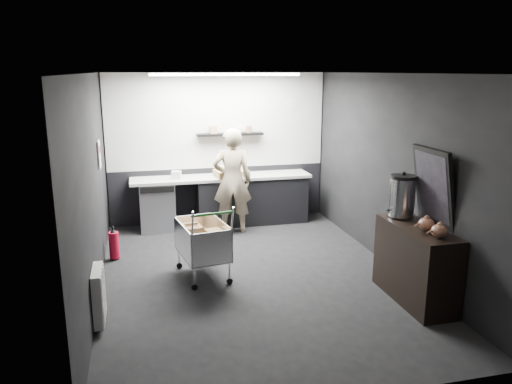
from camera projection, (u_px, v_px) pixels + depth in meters
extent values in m
plane|color=black|center=(253.00, 276.00, 6.82)|extent=(5.50, 5.50, 0.00)
plane|color=silver|center=(252.00, 73.00, 6.17)|extent=(5.50, 5.50, 0.00)
plane|color=black|center=(218.00, 148.00, 9.09)|extent=(5.50, 0.00, 5.50)
plane|color=black|center=(332.00, 253.00, 3.90)|extent=(5.50, 0.00, 5.50)
plane|color=black|center=(92.00, 188.00, 6.04)|extent=(0.00, 5.50, 5.50)
plane|color=black|center=(392.00, 172.00, 6.95)|extent=(0.00, 5.50, 5.50)
cube|color=beige|center=(218.00, 121.00, 8.95)|extent=(3.95, 0.02, 1.70)
cube|color=black|center=(219.00, 194.00, 9.28)|extent=(3.95, 0.02, 1.00)
cube|color=black|center=(230.00, 134.00, 8.95)|extent=(1.20, 0.22, 0.04)
cylinder|color=silver|center=(293.00, 103.00, 9.19)|extent=(0.20, 0.03, 0.20)
cube|color=silver|center=(99.00, 154.00, 7.22)|extent=(0.02, 0.30, 0.40)
cube|color=red|center=(99.00, 150.00, 7.21)|extent=(0.02, 0.22, 0.10)
cube|color=silver|center=(99.00, 295.00, 5.44)|extent=(0.10, 0.50, 0.60)
cube|color=white|center=(226.00, 74.00, 7.93)|extent=(2.40, 0.20, 0.04)
cube|color=black|center=(252.00, 200.00, 9.13)|extent=(2.00, 0.56, 0.85)
cube|color=beige|center=(222.00, 177.00, 8.89)|extent=(3.20, 0.60, 0.05)
cube|color=#9EA0A5|center=(157.00, 206.00, 8.74)|extent=(0.60, 0.58, 0.85)
cube|color=black|center=(157.00, 190.00, 8.37)|extent=(0.56, 0.02, 0.10)
imported|color=beige|center=(232.00, 181.00, 8.49)|extent=(0.72, 0.54, 1.81)
cube|color=silver|center=(203.00, 254.00, 6.74)|extent=(0.69, 0.94, 0.02)
cube|color=silver|center=(183.00, 241.00, 6.63)|extent=(0.16, 0.85, 0.46)
cube|color=silver|center=(222.00, 238.00, 6.75)|extent=(0.16, 0.85, 0.46)
cube|color=silver|center=(207.00, 250.00, 6.30)|extent=(0.55, 0.11, 0.46)
cube|color=silver|center=(199.00, 230.00, 7.09)|extent=(0.55, 0.11, 0.46)
cylinder|color=silver|center=(189.00, 277.00, 6.36)|extent=(0.02, 0.02, 0.30)
cylinder|color=silver|center=(226.00, 274.00, 6.46)|extent=(0.02, 0.02, 0.30)
cylinder|color=silver|center=(183.00, 255.00, 7.09)|extent=(0.02, 0.02, 0.30)
cylinder|color=silver|center=(216.00, 253.00, 7.20)|extent=(0.02, 0.02, 0.30)
cylinder|color=#268B32|center=(207.00, 214.00, 6.12)|extent=(0.55, 0.12, 0.03)
cube|color=olive|center=(193.00, 238.00, 6.76)|extent=(0.29, 0.34, 0.38)
cube|color=olive|center=(215.00, 244.00, 6.62)|extent=(0.27, 0.32, 0.34)
cylinder|color=black|center=(189.00, 287.00, 6.39)|extent=(0.08, 0.04, 0.08)
cylinder|color=black|center=(183.00, 264.00, 7.12)|extent=(0.08, 0.04, 0.08)
cylinder|color=black|center=(226.00, 283.00, 6.50)|extent=(0.08, 0.04, 0.08)
cylinder|color=black|center=(216.00, 261.00, 7.23)|extent=(0.08, 0.04, 0.08)
cube|color=black|center=(415.00, 264.00, 6.00)|extent=(0.47, 1.25, 0.93)
cylinder|color=silver|center=(402.00, 197.00, 6.22)|extent=(0.31, 0.31, 0.48)
cylinder|color=black|center=(404.00, 177.00, 6.16)|extent=(0.31, 0.31, 0.04)
sphere|color=black|center=(404.00, 174.00, 6.15)|extent=(0.05, 0.05, 0.05)
ellipsoid|color=brown|center=(426.00, 224.00, 5.73)|extent=(0.19, 0.19, 0.15)
ellipsoid|color=brown|center=(440.00, 231.00, 5.48)|extent=(0.19, 0.19, 0.15)
cube|color=black|center=(434.00, 187.00, 5.88)|extent=(0.21, 0.73, 0.93)
cube|color=black|center=(432.00, 187.00, 5.87)|extent=(0.15, 0.62, 0.80)
cylinder|color=red|center=(114.00, 245.00, 7.37)|extent=(0.15, 0.15, 0.40)
cone|color=black|center=(113.00, 231.00, 7.31)|extent=(0.10, 0.10, 0.06)
cylinder|color=black|center=(113.00, 228.00, 7.30)|extent=(0.03, 0.03, 0.06)
cube|color=olive|center=(231.00, 173.00, 8.87)|extent=(0.62, 0.50, 0.11)
cylinder|color=white|center=(222.00, 171.00, 8.87)|extent=(0.18, 0.18, 0.18)
cube|color=silver|center=(176.00, 175.00, 8.64)|extent=(0.19, 0.16, 0.14)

